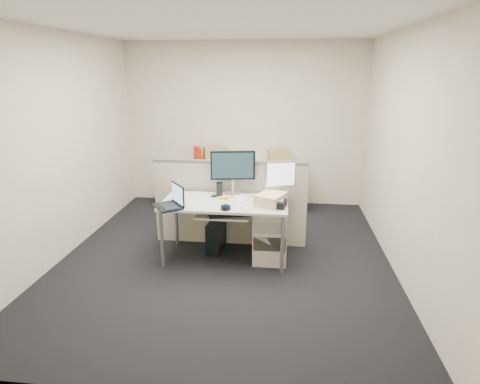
# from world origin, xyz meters

# --- Properties ---
(floor) EXTENTS (4.00, 4.50, 0.01)m
(floor) POSITION_xyz_m (0.00, 0.00, -0.01)
(floor) COLOR black
(floor) RESTS_ON ground
(ceiling) EXTENTS (4.00, 4.50, 0.01)m
(ceiling) POSITION_xyz_m (0.00, 0.00, 2.70)
(ceiling) COLOR white
(ceiling) RESTS_ON ground
(wall_back) EXTENTS (4.00, 0.02, 2.70)m
(wall_back) POSITION_xyz_m (0.00, 2.25, 1.35)
(wall_back) COLOR beige
(wall_back) RESTS_ON ground
(wall_front) EXTENTS (4.00, 0.02, 2.70)m
(wall_front) POSITION_xyz_m (0.00, -2.25, 1.35)
(wall_front) COLOR beige
(wall_front) RESTS_ON ground
(wall_left) EXTENTS (0.02, 4.50, 2.70)m
(wall_left) POSITION_xyz_m (-2.00, 0.00, 1.35)
(wall_left) COLOR beige
(wall_left) RESTS_ON ground
(wall_right) EXTENTS (0.02, 4.50, 2.70)m
(wall_right) POSITION_xyz_m (2.00, 0.00, 1.35)
(wall_right) COLOR beige
(wall_right) RESTS_ON ground
(desk) EXTENTS (1.50, 0.75, 0.73)m
(desk) POSITION_xyz_m (0.00, 0.00, 0.66)
(desk) COLOR beige
(desk) RESTS_ON floor
(keyboard_tray) EXTENTS (0.62, 0.32, 0.02)m
(keyboard_tray) POSITION_xyz_m (0.00, -0.18, 0.62)
(keyboard_tray) COLOR beige
(keyboard_tray) RESTS_ON desk
(drawer_pedestal) EXTENTS (0.40, 0.55, 0.65)m
(drawer_pedestal) POSITION_xyz_m (0.55, 0.05, 0.33)
(drawer_pedestal) COLOR beige
(drawer_pedestal) RESTS_ON floor
(cubicle_partition) EXTENTS (2.00, 0.06, 1.10)m
(cubicle_partition) POSITION_xyz_m (0.00, 0.45, 0.55)
(cubicle_partition) COLOR #A7A18C
(cubicle_partition) RESTS_ON floor
(back_counter) EXTENTS (2.00, 0.60, 0.72)m
(back_counter) POSITION_xyz_m (0.00, 1.93, 0.36)
(back_counter) COLOR beige
(back_counter) RESTS_ON floor
(monitor_main) EXTENTS (0.58, 0.30, 0.56)m
(monitor_main) POSITION_xyz_m (0.06, 0.32, 1.01)
(monitor_main) COLOR black
(monitor_main) RESTS_ON desk
(monitor_small) EXTENTS (0.42, 0.28, 0.47)m
(monitor_small) POSITION_xyz_m (0.65, 0.18, 0.96)
(monitor_small) COLOR #B7B7BC
(monitor_small) RESTS_ON desk
(laptop) EXTENTS (0.42, 0.43, 0.26)m
(laptop) POSITION_xyz_m (-0.62, -0.28, 0.86)
(laptop) COLOR black
(laptop) RESTS_ON desk
(trackball) EXTENTS (0.14, 0.14, 0.04)m
(trackball) POSITION_xyz_m (0.05, -0.28, 0.75)
(trackball) COLOR black
(trackball) RESTS_ON desk
(desk_phone) EXTENTS (0.28, 0.24, 0.08)m
(desk_phone) POSITION_xyz_m (0.60, -0.12, 0.77)
(desk_phone) COLOR black
(desk_phone) RESTS_ON desk
(paper_stack) EXTENTS (0.27, 0.31, 0.01)m
(paper_stack) POSITION_xyz_m (0.15, 0.12, 0.74)
(paper_stack) COLOR silver
(paper_stack) RESTS_ON desk
(sticky_pad) EXTENTS (0.07, 0.07, 0.01)m
(sticky_pad) POSITION_xyz_m (-0.05, 0.00, 0.74)
(sticky_pad) COLOR yellow
(sticky_pad) RESTS_ON desk
(travel_mug) EXTENTS (0.08, 0.08, 0.16)m
(travel_mug) POSITION_xyz_m (-0.10, 0.22, 0.81)
(travel_mug) COLOR black
(travel_mug) RESTS_ON desk
(banana) EXTENTS (0.20, 0.08, 0.04)m
(banana) POSITION_xyz_m (0.00, 0.10, 0.75)
(banana) COLOR #FFF71D
(banana) RESTS_ON desk
(cellphone) EXTENTS (0.10, 0.13, 0.02)m
(cellphone) POSITION_xyz_m (-0.15, 0.20, 0.74)
(cellphone) COLOR black
(cellphone) RESTS_ON desk
(manila_folders) EXTENTS (0.40, 0.43, 0.13)m
(manila_folders) POSITION_xyz_m (0.55, -0.05, 0.80)
(manila_folders) COLOR #E8C48B
(manila_folders) RESTS_ON desk
(keyboard) EXTENTS (0.44, 0.27, 0.02)m
(keyboard) POSITION_xyz_m (0.05, -0.22, 0.64)
(keyboard) COLOR black
(keyboard) RESTS_ON keyboard_tray
(pc_tower_desk) EXTENTS (0.21, 0.43, 0.39)m
(pc_tower_desk) POSITION_xyz_m (-0.15, 0.20, 0.20)
(pc_tower_desk) COLOR black
(pc_tower_desk) RESTS_ON floor
(pc_tower_spare_dark) EXTENTS (0.19, 0.42, 0.38)m
(pc_tower_spare_dark) POSITION_xyz_m (-1.22, 1.79, 0.19)
(pc_tower_spare_dark) COLOR black
(pc_tower_spare_dark) RESTS_ON floor
(pc_tower_spare_silver) EXTENTS (0.25, 0.51, 0.46)m
(pc_tower_spare_silver) POSITION_xyz_m (-1.30, 2.03, 0.23)
(pc_tower_spare_silver) COLOR #B7B7BC
(pc_tower_spare_silver) RESTS_ON floor
(cardboard_box_left) EXTENTS (0.45, 0.40, 0.28)m
(cardboard_box_left) POSITION_xyz_m (-0.45, 2.00, 0.86)
(cardboard_box_left) COLOR tan
(cardboard_box_left) RESTS_ON back_counter
(cardboard_box_right) EXTENTS (0.40, 0.34, 0.25)m
(cardboard_box_right) POSITION_xyz_m (0.60, 2.05, 0.84)
(cardboard_box_right) COLOR tan
(cardboard_box_right) RESTS_ON back_counter
(red_binder) EXTENTS (0.18, 0.29, 0.27)m
(red_binder) POSITION_xyz_m (-0.77, 2.03, 0.86)
(red_binder) COLOR #A21D06
(red_binder) RESTS_ON back_counter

